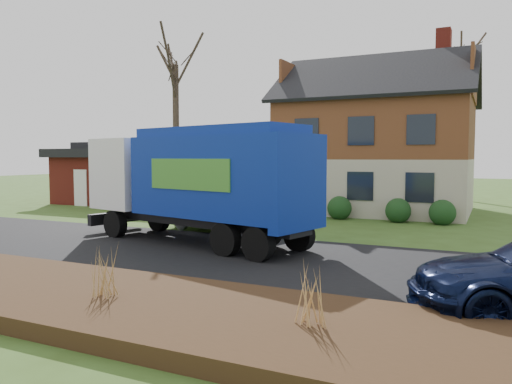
% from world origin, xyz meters
% --- Properties ---
extents(ground, '(120.00, 120.00, 0.00)m').
position_xyz_m(ground, '(0.00, 0.00, 0.00)').
color(ground, '#344D19').
rests_on(ground, ground).
extents(road, '(80.00, 7.00, 0.02)m').
position_xyz_m(road, '(0.00, 0.00, 0.01)').
color(road, black).
rests_on(road, ground).
extents(mulch_verge, '(80.00, 3.50, 0.30)m').
position_xyz_m(mulch_verge, '(0.00, -5.30, 0.15)').
color(mulch_verge, '#312010').
rests_on(mulch_verge, ground).
extents(main_house, '(12.95, 8.95, 9.26)m').
position_xyz_m(main_house, '(1.49, 13.91, 4.03)').
color(main_house, '#BEAF99').
rests_on(main_house, ground).
extents(ranch_house, '(9.80, 8.20, 3.70)m').
position_xyz_m(ranch_house, '(-12.00, 13.00, 1.81)').
color(ranch_house, maroon).
rests_on(ranch_house, ground).
extents(garbage_truck, '(9.02, 4.35, 3.74)m').
position_xyz_m(garbage_truck, '(-1.12, 1.43, 2.15)').
color(garbage_truck, black).
rests_on(garbage_truck, ground).
extents(silver_sedan, '(5.42, 3.02, 1.69)m').
position_xyz_m(silver_sedan, '(-1.65, 4.07, 0.85)').
color(silver_sedan, '#AFB2B7').
rests_on(silver_sedan, ground).
extents(tree_front_west, '(3.38, 3.38, 10.04)m').
position_xyz_m(tree_front_west, '(-6.43, 7.91, 8.27)').
color(tree_front_west, '#3A2D22').
rests_on(tree_front_west, ground).
extents(tree_back, '(3.81, 3.81, 12.08)m').
position_xyz_m(tree_back, '(5.36, 23.30, 10.07)').
color(tree_back, '#402F26').
rests_on(tree_back, ground).
extents(grass_clump_mid, '(0.33, 0.28, 0.93)m').
position_xyz_m(grass_clump_mid, '(1.19, -5.46, 0.77)').
color(grass_clump_mid, '#A27D47').
rests_on(grass_clump_mid, mulch_verge).
extents(grass_clump_east, '(0.36, 0.30, 0.91)m').
position_xyz_m(grass_clump_east, '(5.04, -5.36, 0.75)').
color(grass_clump_east, tan).
rests_on(grass_clump_east, mulch_verge).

